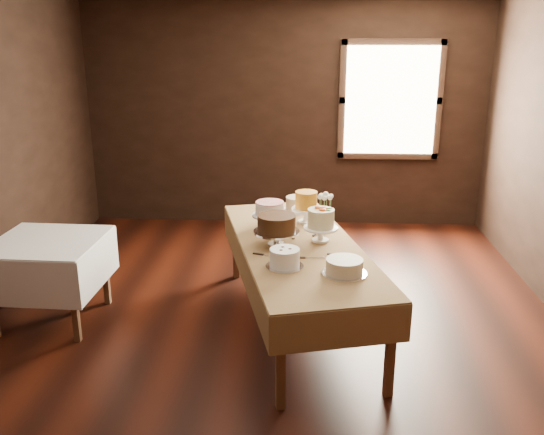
% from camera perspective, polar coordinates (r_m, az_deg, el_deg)
% --- Properties ---
extents(floor, '(5.00, 6.00, 0.01)m').
position_cam_1_polar(floor, '(4.99, -0.13, -11.17)').
color(floor, black).
rests_on(floor, ground).
extents(wall_back, '(5.00, 0.02, 2.80)m').
position_cam_1_polar(wall_back, '(7.43, 1.23, 9.92)').
color(wall_back, black).
rests_on(wall_back, ground).
extents(wall_front, '(5.00, 0.02, 2.80)m').
position_cam_1_polar(wall_front, '(1.71, -6.36, -18.58)').
color(wall_front, black).
rests_on(wall_front, ground).
extents(window, '(1.10, 0.05, 1.30)m').
position_cam_1_polar(window, '(7.42, 11.51, 11.12)').
color(window, '#FFEABF').
rests_on(window, wall_back).
extents(display_table, '(1.50, 2.56, 0.74)m').
position_cam_1_polar(display_table, '(4.83, 2.59, -3.18)').
color(display_table, '#50321F').
rests_on(display_table, ground).
extents(side_table, '(0.90, 0.90, 0.74)m').
position_cam_1_polar(side_table, '(5.28, -21.09, -2.96)').
color(side_table, '#50321F').
rests_on(side_table, ground).
extents(cake_speckled, '(0.33, 0.33, 0.14)m').
position_cam_1_polar(cake_speckled, '(5.67, 2.53, 1.31)').
color(cake_speckled, white).
rests_on(cake_speckled, display_table).
extents(cake_lattice, '(0.32, 0.32, 0.24)m').
position_cam_1_polar(cake_lattice, '(5.17, -0.22, 0.16)').
color(cake_lattice, white).
rests_on(cake_lattice, display_table).
extents(cake_caramel, '(0.28, 0.28, 0.30)m').
position_cam_1_polar(cake_caramel, '(5.30, 3.34, 0.85)').
color(cake_caramel, white).
rests_on(cake_caramel, display_table).
extents(cake_chocolate, '(0.38, 0.38, 0.27)m').
position_cam_1_polar(cake_chocolate, '(4.73, 0.45, -1.34)').
color(cake_chocolate, silver).
rests_on(cake_chocolate, display_table).
extents(cake_flowers, '(0.28, 0.28, 0.29)m').
position_cam_1_polar(cake_flowers, '(4.83, 4.78, -0.93)').
color(cake_flowers, white).
rests_on(cake_flowers, display_table).
extents(cake_swirl, '(0.28, 0.28, 0.14)m').
position_cam_1_polar(cake_swirl, '(4.31, 1.25, -4.03)').
color(cake_swirl, silver).
rests_on(cake_swirl, display_table).
extents(cake_cream, '(0.37, 0.37, 0.11)m').
position_cam_1_polar(cake_cream, '(4.23, 7.08, -4.83)').
color(cake_cream, silver).
rests_on(cake_cream, display_table).
extents(cake_server_a, '(0.24, 0.05, 0.01)m').
position_cam_1_polar(cake_server_a, '(4.51, 4.22, -3.95)').
color(cake_server_a, silver).
rests_on(cake_server_a, display_table).
extents(cake_server_b, '(0.22, 0.14, 0.01)m').
position_cam_1_polar(cake_server_b, '(4.53, 7.31, -3.96)').
color(cake_server_b, silver).
rests_on(cake_server_b, display_table).
extents(cake_server_c, '(0.18, 0.19, 0.01)m').
position_cam_1_polar(cake_server_c, '(5.02, 0.92, -1.62)').
color(cake_server_c, silver).
rests_on(cake_server_c, display_table).
extents(cake_server_d, '(0.09, 0.24, 0.01)m').
position_cam_1_polar(cake_server_d, '(5.13, 4.51, -1.26)').
color(cake_server_d, silver).
rests_on(cake_server_d, display_table).
extents(cake_server_e, '(0.24, 0.10, 0.01)m').
position_cam_1_polar(cake_server_e, '(4.53, 0.07, -3.81)').
color(cake_server_e, silver).
rests_on(cake_server_e, display_table).
extents(flower_vase, '(0.12, 0.12, 0.12)m').
position_cam_1_polar(flower_vase, '(5.15, 5.18, -0.54)').
color(flower_vase, '#2D2823').
rests_on(flower_vase, display_table).
extents(flower_bouquet, '(0.14, 0.14, 0.20)m').
position_cam_1_polar(flower_bouquet, '(5.09, 5.23, 1.39)').
color(flower_bouquet, white).
rests_on(flower_bouquet, flower_vase).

